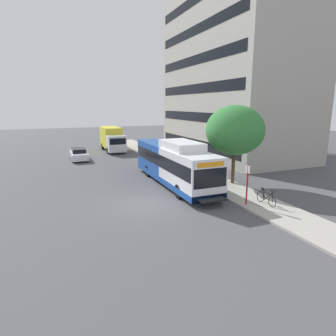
{
  "coord_description": "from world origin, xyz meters",
  "views": [
    {
      "loc": [
        -5.2,
        -16.89,
        6.32
      ],
      "look_at": [
        2.89,
        2.92,
        1.6
      ],
      "focal_mm": 30.75,
      "sensor_mm": 36.0,
      "label": 1
    }
  ],
  "objects_px": {
    "parked_car_far_lane": "(79,154)",
    "box_truck_background": "(112,138)",
    "street_tree_near_stop": "(235,130)",
    "bus_stop_sign_pole": "(247,182)",
    "bicycle_parked": "(266,198)",
    "transit_bus": "(174,164)"
  },
  "relations": [
    {
      "from": "bicycle_parked",
      "to": "parked_car_far_lane",
      "type": "distance_m",
      "value": 22.99
    },
    {
      "from": "bicycle_parked",
      "to": "street_tree_near_stop",
      "type": "relative_size",
      "value": 0.29
    },
    {
      "from": "street_tree_near_stop",
      "to": "box_truck_background",
      "type": "bearing_deg",
      "value": 104.61
    },
    {
      "from": "bus_stop_sign_pole",
      "to": "transit_bus",
      "type": "bearing_deg",
      "value": 107.55
    },
    {
      "from": "transit_bus",
      "to": "box_truck_background",
      "type": "distance_m",
      "value": 19.05
    },
    {
      "from": "transit_bus",
      "to": "box_truck_background",
      "type": "relative_size",
      "value": 1.75
    },
    {
      "from": "bus_stop_sign_pole",
      "to": "bicycle_parked",
      "type": "height_order",
      "value": "bus_stop_sign_pole"
    },
    {
      "from": "street_tree_near_stop",
      "to": "box_truck_background",
      "type": "height_order",
      "value": "street_tree_near_stop"
    },
    {
      "from": "transit_bus",
      "to": "box_truck_background",
      "type": "xyz_separation_m",
      "value": [
        -1.13,
        19.02,
        0.04
      ]
    },
    {
      "from": "parked_car_far_lane",
      "to": "box_truck_background",
      "type": "bearing_deg",
      "value": 45.73
    },
    {
      "from": "transit_bus",
      "to": "street_tree_near_stop",
      "type": "distance_m",
      "value": 5.43
    },
    {
      "from": "parked_car_far_lane",
      "to": "bicycle_parked",
      "type": "bearing_deg",
      "value": -65.83
    },
    {
      "from": "bicycle_parked",
      "to": "parked_car_far_lane",
      "type": "xyz_separation_m",
      "value": [
        -9.41,
        20.97,
        0.1
      ]
    },
    {
      "from": "transit_bus",
      "to": "parked_car_far_lane",
      "type": "height_order",
      "value": "transit_bus"
    },
    {
      "from": "box_truck_background",
      "to": "street_tree_near_stop",
      "type": "bearing_deg",
      "value": -75.39
    },
    {
      "from": "box_truck_background",
      "to": "parked_car_far_lane",
      "type": "bearing_deg",
      "value": -134.27
    },
    {
      "from": "parked_car_far_lane",
      "to": "box_truck_background",
      "type": "height_order",
      "value": "box_truck_background"
    },
    {
      "from": "bus_stop_sign_pole",
      "to": "street_tree_near_stop",
      "type": "height_order",
      "value": "street_tree_near_stop"
    },
    {
      "from": "bus_stop_sign_pole",
      "to": "parked_car_far_lane",
      "type": "bearing_deg",
      "value": 111.76
    },
    {
      "from": "bus_stop_sign_pole",
      "to": "bicycle_parked",
      "type": "xyz_separation_m",
      "value": [
        1.21,
        -0.42,
        -1.09
      ]
    },
    {
      "from": "street_tree_near_stop",
      "to": "parked_car_far_lane",
      "type": "distance_m",
      "value": 19.32
    },
    {
      "from": "bicycle_parked",
      "to": "box_truck_background",
      "type": "height_order",
      "value": "box_truck_background"
    }
  ]
}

